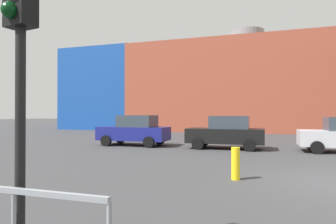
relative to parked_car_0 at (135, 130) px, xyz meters
name	(u,v)px	position (x,y,z in m)	size (l,w,h in m)	color
building_backdrop	(247,88)	(5.51, 20.02, 4.07)	(44.61, 13.13, 11.76)	#9E4733
parked_car_0	(135,130)	(0.00, 0.00, 0.00)	(4.13, 2.03, 1.79)	navy
parked_car_1	(226,132)	(5.37, 0.00, -0.02)	(4.05, 1.99, 1.76)	black
traffic_light_near_left	(19,35)	(4.39, -13.08, 1.90)	(0.40, 0.39, 3.79)	black
bollard_yellow_0	(236,163)	(6.49, -7.47, -0.43)	(0.24, 0.24, 0.91)	yellow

